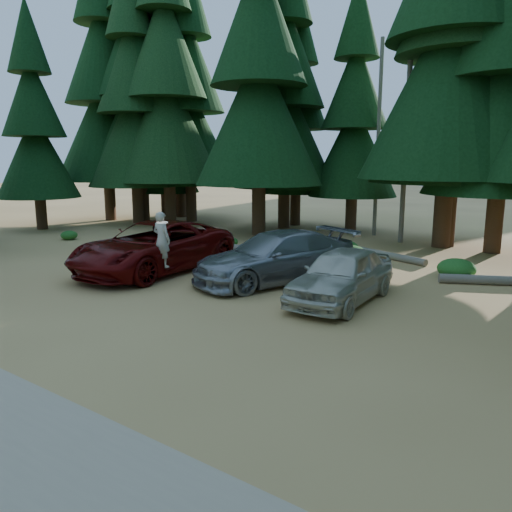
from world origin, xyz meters
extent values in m
plane|color=#A67C46|center=(0.00, 0.00, 0.00)|extent=(160.00, 160.00, 0.00)
cylinder|color=#6B6355|center=(0.80, 14.50, 6.00)|extent=(0.24, 0.24, 12.00)
cylinder|color=#6B6355|center=(-1.20, 16.00, 5.00)|extent=(0.20, 0.20, 10.00)
cone|color=#93959B|center=(-8.00, 95.00, 10.00)|extent=(36.00, 36.00, 20.00)
imported|color=#5B0807|center=(-4.08, 2.94, 0.90)|extent=(3.34, 6.61, 1.79)
imported|color=#929499|center=(0.31, 4.20, 0.83)|extent=(4.27, 6.15, 1.65)
imported|color=beige|center=(3.12, 3.33, 0.77)|extent=(2.03, 4.58, 1.53)
imported|color=beige|center=(-2.73, 2.04, 1.40)|extent=(0.69, 0.48, 1.83)
cylinder|color=white|center=(-2.73, 2.09, 1.96)|extent=(0.36, 0.36, 0.04)
cylinder|color=#6B6355|center=(-2.47, 7.55, 0.16)|extent=(4.47, 0.95, 0.32)
cylinder|color=#6B6355|center=(1.98, 10.08, 0.14)|extent=(3.32, 1.45, 0.28)
ellipsoid|color=#1E5A1B|center=(-8.01, 6.72, 0.26)|extent=(0.95, 0.95, 0.52)
ellipsoid|color=#1E5A1B|center=(-5.20, 8.58, 0.23)|extent=(0.84, 0.84, 0.46)
ellipsoid|color=#1E5A1B|center=(-0.85, 6.49, 0.27)|extent=(0.99, 0.99, 0.55)
ellipsoid|color=#1E5A1B|center=(0.05, 10.00, 0.29)|extent=(1.07, 1.07, 0.59)
ellipsoid|color=#1E5A1B|center=(0.97, 8.53, 0.34)|extent=(1.24, 1.24, 0.68)
ellipsoid|color=#1E5A1B|center=(5.04, 8.10, 0.35)|extent=(1.26, 1.26, 0.69)
ellipsoid|color=#1E5A1B|center=(-13.09, 5.50, 0.23)|extent=(0.83, 0.83, 0.46)
camera|label=1|loc=(9.16, -9.17, 3.94)|focal=35.00mm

